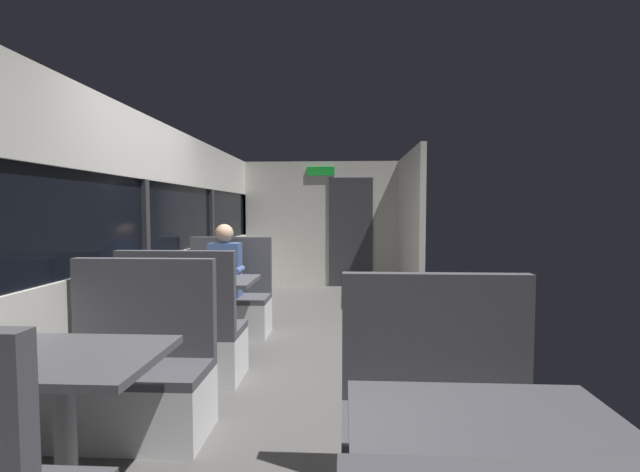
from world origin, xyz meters
name	(u,v)px	position (x,y,z in m)	size (l,w,h in m)	color
ground_plane	(298,363)	(0.00, 0.00, -0.01)	(3.30, 9.20, 0.02)	#514F4C
carriage_window_panel_left	(143,243)	(-1.45, 0.00, 1.11)	(0.09, 8.48, 2.30)	beige
carriage_end_bulkhead	(324,225)	(0.06, 4.19, 1.14)	(2.90, 0.11, 2.30)	beige
carriage_aisle_panel_right	(409,227)	(1.45, 3.00, 1.15)	(0.08, 2.40, 2.30)	beige
dining_table_near_window	(63,375)	(-0.89, -2.09, 0.64)	(0.90, 0.70, 0.74)	#9E9EA3
bench_near_window_facing_entry	(134,383)	(-0.89, -1.39, 0.33)	(0.95, 0.50, 1.10)	silver
dining_table_mid_window	(209,289)	(-0.89, 0.20, 0.64)	(0.90, 0.70, 0.74)	#9E9EA3
bench_mid_window_facing_end	(184,341)	(-0.89, -0.50, 0.33)	(0.95, 0.50, 1.10)	silver
bench_mid_window_facing_entry	(228,305)	(-0.89, 0.90, 0.33)	(0.95, 0.50, 1.10)	silver
dining_table_front_aisle	(491,456)	(0.89, -2.69, 0.64)	(0.90, 0.70, 0.74)	#9E9EA3
bench_front_aisle_facing_entry	(441,439)	(0.89, -1.99, 0.33)	(0.95, 0.50, 1.10)	silver
seated_passenger	(226,288)	(-0.89, 0.83, 0.54)	(0.47, 0.55, 1.26)	#26262D
coffee_cup_primary	(16,355)	(-1.01, -2.24, 0.79)	(0.07, 0.07, 0.09)	#B23333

